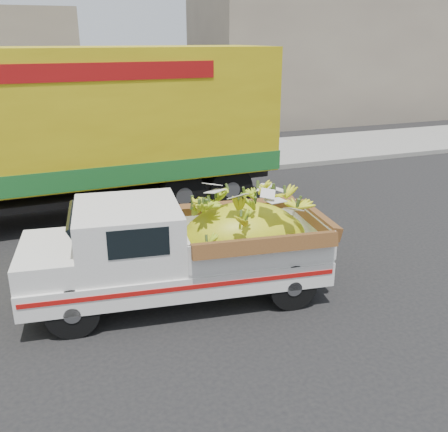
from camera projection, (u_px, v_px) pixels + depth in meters
name	position (u px, v px, depth m)	size (l,w,h in m)	color
ground	(112.00, 300.00, 8.02)	(100.00, 100.00, 0.00)	black
curb	(74.00, 186.00, 13.92)	(60.00, 0.25, 0.15)	gray
sidewalk	(68.00, 169.00, 15.77)	(60.00, 4.00, 0.14)	gray
building_right	(335.00, 58.00, 25.54)	(14.00, 6.00, 6.00)	gray
pickup_truck	(199.00, 246.00, 7.88)	(4.82, 2.25, 1.63)	black
semi_trailer	(11.00, 130.00, 10.64)	(12.03, 2.98, 3.80)	black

